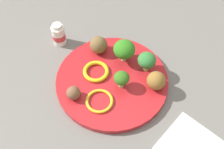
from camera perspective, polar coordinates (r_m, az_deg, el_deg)
The scene contains 12 objects.
ground_plane at distance 0.73m, azimuth 0.00°, elevation -1.64°, with size 4.00×4.00×0.00m, color slate.
plate at distance 0.72m, azimuth 0.00°, elevation -1.29°, with size 0.28×0.28×0.02m, color red.
broccoli_floret_front_right at distance 0.68m, azimuth 2.12°, elevation -0.58°, with size 0.04×0.04×0.05m.
broccoli_floret_far_rim at distance 0.71m, azimuth 6.89°, elevation 2.76°, with size 0.05×0.05×0.06m.
broccoli_floret_mid_left at distance 0.72m, azimuth 2.44°, elevation 4.96°, with size 0.06×0.06×0.06m.
meatball_front_left at distance 0.68m, azimuth -7.63°, elevation -3.63°, with size 0.03×0.03×0.03m, color brown.
meatball_back_left at distance 0.69m, azimuth 8.72°, elevation -1.21°, with size 0.05×0.05×0.05m, color brown.
meatball_near_rim at distance 0.76m, azimuth -2.67°, elevation 5.85°, with size 0.05×0.05×0.05m, color brown.
pepper_ring_far_rim at distance 0.73m, azimuth -3.18°, elevation 0.61°, with size 0.07×0.07×0.01m, color yellow.
pepper_ring_front_left at distance 0.68m, azimuth -2.49°, elevation -5.25°, with size 0.07×0.07×0.01m, color yellow.
fork at distance 0.67m, azimuth 18.50°, elevation -13.86°, with size 0.12×0.03×0.01m.
yogurt_bottle at distance 0.81m, azimuth -10.48°, elevation 7.73°, with size 0.04×0.04×0.07m.
Camera 1 is at (0.26, -0.31, 0.61)m, focal length 46.28 mm.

